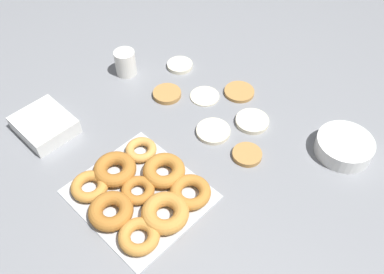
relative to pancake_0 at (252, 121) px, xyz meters
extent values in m
plane|color=gray|center=(-0.08, -0.11, -0.01)|extent=(3.00, 3.00, 0.00)
cylinder|color=beige|center=(0.00, 0.00, 0.00)|extent=(0.10, 0.10, 0.01)
cylinder|color=beige|center=(-0.06, -0.11, 0.00)|extent=(0.10, 0.10, 0.01)
cylinder|color=#B27F42|center=(-0.26, -0.09, 0.00)|extent=(0.09, 0.09, 0.01)
cylinder|color=silver|center=(-0.33, 0.04, 0.00)|extent=(0.08, 0.08, 0.01)
cylinder|color=#B27F42|center=(0.07, -0.11, 0.00)|extent=(0.08, 0.08, 0.01)
cylinder|color=#B27F42|center=(-0.11, 0.07, 0.00)|extent=(0.09, 0.09, 0.01)
cylinder|color=beige|center=(-0.17, -0.01, 0.00)|extent=(0.09, 0.09, 0.01)
cube|color=silver|center=(-0.05, -0.39, 0.00)|extent=(0.31, 0.28, 0.01)
torus|color=#C68438|center=(-0.14, -0.47, 0.01)|extent=(0.09, 0.09, 0.03)
torus|color=#AD6B28|center=(-0.05, -0.48, 0.02)|extent=(0.11, 0.11, 0.04)
torus|color=#C68438|center=(0.05, -0.47, 0.01)|extent=(0.10, 0.10, 0.03)
torus|color=#AD6B28|center=(-0.14, -0.39, 0.02)|extent=(0.11, 0.11, 0.04)
torus|color=#AD6B28|center=(-0.05, -0.39, 0.01)|extent=(0.08, 0.08, 0.03)
torus|color=#C68438|center=(0.05, -0.39, 0.02)|extent=(0.11, 0.11, 0.04)
torus|color=#D19347|center=(-0.14, -0.30, 0.01)|extent=(0.08, 0.08, 0.02)
torus|color=#B7752D|center=(-0.04, -0.31, 0.02)|extent=(0.11, 0.11, 0.03)
torus|color=#B7752D|center=(0.05, -0.31, 0.01)|extent=(0.10, 0.10, 0.03)
cylinder|color=white|center=(0.24, 0.09, 0.02)|extent=(0.15, 0.15, 0.05)
cube|color=white|center=(-0.40, -0.43, 0.00)|extent=(0.16, 0.14, 0.02)
cube|color=white|center=(-0.40, -0.43, 0.03)|extent=(0.16, 0.14, 0.02)
cylinder|color=white|center=(-0.44, -0.11, 0.03)|extent=(0.07, 0.07, 0.08)
camera|label=1|loc=(0.44, -0.71, 0.85)|focal=38.00mm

